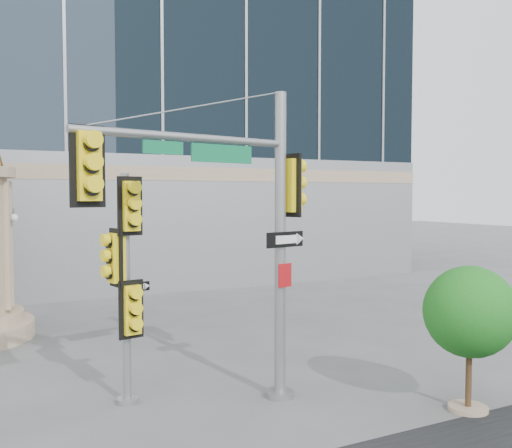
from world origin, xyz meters
name	(u,v)px	position (x,y,z in m)	size (l,w,h in m)	color
ground	(284,407)	(0.00, 0.00, 0.00)	(120.00, 120.00, 0.00)	#545456
main_signal_pole	(236,211)	(-0.92, 0.32, 3.97)	(4.93, 1.43, 6.41)	slate
secondary_signal_pole	(126,270)	(-2.79, 1.56, 2.78)	(0.87, 0.63, 4.73)	slate
street_tree	(471,315)	(3.22, -1.79, 1.91)	(1.86, 1.81, 2.89)	tan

